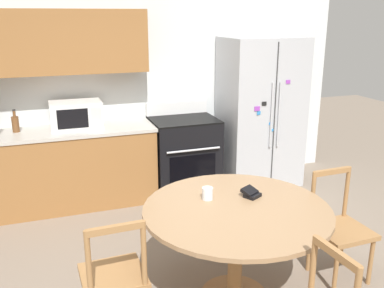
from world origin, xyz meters
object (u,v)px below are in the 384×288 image
(counter_bottle, at_px, (15,124))
(candle_glass, at_px, (207,194))
(dining_chair_left, at_px, (114,278))
(dining_chair_right, at_px, (340,229))
(oven_range, at_px, (184,154))
(refrigerator, at_px, (260,112))
(wallet, at_px, (251,193))
(microwave, at_px, (76,115))

(counter_bottle, xyz_separation_m, candle_glass, (1.43, -2.05, -0.19))
(dining_chair_left, xyz_separation_m, dining_chair_right, (1.87, 0.07, 0.00))
(dining_chair_left, relative_size, dining_chair_right, 1.00)
(oven_range, bearing_deg, dining_chair_left, -118.91)
(refrigerator, height_order, wallet, refrigerator)
(counter_bottle, relative_size, wallet, 1.47)
(microwave, bearing_deg, dining_chair_right, -50.10)
(refrigerator, height_order, candle_glass, refrigerator)
(microwave, height_order, dining_chair_right, microwave)
(dining_chair_left, xyz_separation_m, candle_glass, (0.78, 0.30, 0.37))
(counter_bottle, bearing_deg, microwave, -3.76)
(refrigerator, relative_size, wallet, 11.04)
(microwave, bearing_deg, refrigerator, -2.45)
(refrigerator, xyz_separation_m, microwave, (-2.25, 0.10, 0.12))
(counter_bottle, bearing_deg, wallet, -50.19)
(oven_range, xyz_separation_m, wallet, (-0.12, -2.01, 0.32))
(refrigerator, xyz_separation_m, wallet, (-1.13, -1.98, -0.14))
(oven_range, bearing_deg, counter_bottle, 176.93)
(dining_chair_left, xyz_separation_m, wallet, (1.12, 0.23, 0.36))
(counter_bottle, distance_m, wallet, 2.76)
(wallet, bearing_deg, candle_glass, 169.13)
(refrigerator, relative_size, microwave, 3.33)
(counter_bottle, relative_size, candle_glass, 2.61)
(microwave, distance_m, dining_chair_right, 2.98)
(counter_bottle, distance_m, dining_chair_right, 3.43)
(microwave, height_order, wallet, microwave)
(dining_chair_left, relative_size, wallet, 5.35)
(dining_chair_right, relative_size, wallet, 5.35)
(dining_chair_right, bearing_deg, microwave, -51.50)
(counter_bottle, bearing_deg, oven_range, -3.07)
(candle_glass, xyz_separation_m, wallet, (0.34, -0.06, -0.01))
(refrigerator, distance_m, wallet, 2.28)
(counter_bottle, bearing_deg, candle_glass, -55.18)
(microwave, bearing_deg, candle_glass, -68.58)
(counter_bottle, bearing_deg, dining_chair_right, -42.25)
(dining_chair_left, distance_m, wallet, 1.20)
(microwave, distance_m, wallet, 2.37)
(refrigerator, xyz_separation_m, dining_chair_left, (-2.25, -2.21, -0.50))
(oven_range, relative_size, dining_chair_left, 1.20)
(dining_chair_left, bearing_deg, candle_glass, 18.88)
(dining_chair_right, bearing_deg, counter_bottle, -43.65)
(microwave, xyz_separation_m, dining_chair_right, (1.87, -2.24, -0.61))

